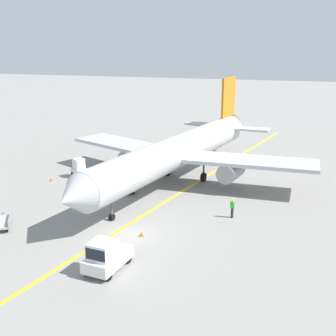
# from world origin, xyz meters

# --- Properties ---
(ground_plane) EXTENTS (300.00, 300.00, 0.00)m
(ground_plane) POSITION_xyz_m (0.00, 0.00, 0.00)
(ground_plane) COLOR gray
(taxi_line_yellow) EXTENTS (16.54, 78.39, 0.01)m
(taxi_line_yellow) POSITION_xyz_m (-0.25, 5.00, 0.00)
(taxi_line_yellow) COLOR yellow
(taxi_line_yellow) RESTS_ON ground
(airliner) EXTENTS (28.01, 35.11, 10.10)m
(airliner) POSITION_xyz_m (-0.14, 14.21, 3.42)
(airliner) COLOR #B2B5BA
(airliner) RESTS_ON ground
(pushback_tug) EXTENTS (2.32, 3.80, 2.20)m
(pushback_tug) POSITION_xyz_m (0.60, -5.39, 0.99)
(pushback_tug) COLOR silver
(pushback_tug) RESTS_ON ground
(baggage_tug_near_wing) EXTENTS (2.72, 2.38, 2.10)m
(baggage_tug_near_wing) POSITION_xyz_m (-10.91, 12.46, 0.93)
(baggage_tug_near_wing) COLOR silver
(baggage_tug_near_wing) RESTS_ON ground
(belt_loader_forward_hold) EXTENTS (3.89, 4.81, 2.59)m
(belt_loader_forward_hold) POSITION_xyz_m (-4.75, 10.14, 0.78)
(belt_loader_forward_hold) COLOR silver
(belt_loader_forward_hold) RESTS_ON ground
(baggage_cart_loaded) EXTENTS (2.81, 3.61, 0.94)m
(baggage_cart_loaded) POSITION_xyz_m (-10.49, -1.68, 0.47)
(baggage_cart_loaded) COLOR #A5A5A8
(baggage_cart_loaded) RESTS_ON ground
(ground_crew_marshaller) EXTENTS (0.36, 0.24, 1.70)m
(ground_crew_marshaller) POSITION_xyz_m (6.93, 6.02, 0.91)
(ground_crew_marshaller) COLOR #26262D
(ground_crew_marshaller) RESTS_ON ground
(safety_cone_nose_left) EXTENTS (0.36, 0.36, 0.44)m
(safety_cone_nose_left) POSITION_xyz_m (-13.30, 10.37, 0.22)
(safety_cone_nose_left) COLOR orange
(safety_cone_nose_left) RESTS_ON ground
(safety_cone_nose_right) EXTENTS (0.36, 0.36, 0.44)m
(safety_cone_nose_right) POSITION_xyz_m (0.94, 0.17, 0.22)
(safety_cone_nose_right) COLOR orange
(safety_cone_nose_right) RESTS_ON ground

